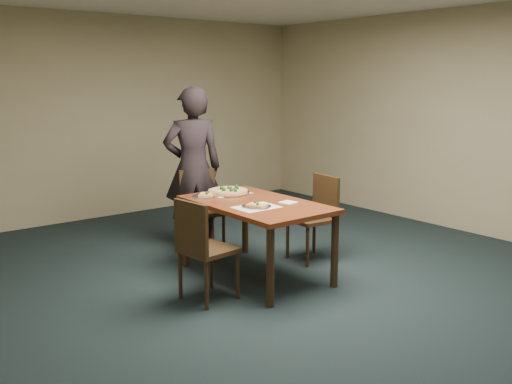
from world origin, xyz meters
TOP-DOWN VIEW (x-y plane):
  - ground at (0.00, 0.00)m, footprint 8.00×8.00m
  - room_shell at (0.00, 0.00)m, footprint 8.00×8.00m
  - dining_table at (-0.16, 0.70)m, footprint 0.90×1.50m
  - chair_far at (-0.09, 1.81)m, footprint 0.51×0.51m
  - chair_left at (-0.94, 0.48)m, footprint 0.47×0.47m
  - chair_right at (0.70, 0.73)m, footprint 0.47×0.47m
  - diner at (-0.07, 1.98)m, footprint 0.79×0.66m
  - placemat_main at (-0.12, 1.23)m, footprint 0.42×0.32m
  - placemat_near at (-0.30, 0.52)m, footprint 0.40×0.30m
  - pizza_pan at (-0.12, 1.23)m, footprint 0.46×0.46m
  - slice_plate_near at (-0.30, 0.52)m, footprint 0.28×0.28m
  - slice_plate_far at (-0.39, 1.23)m, footprint 0.28×0.28m
  - napkin at (0.07, 0.49)m, footprint 0.16×0.16m

SIDE VIEW (x-z plane):
  - ground at x=0.00m, z-range 0.00..0.00m
  - chair_far at x=-0.09m, z-range 0.06..0.97m
  - chair_left at x=-0.94m, z-range 0.06..0.97m
  - chair_right at x=0.70m, z-range 0.06..0.97m
  - dining_table at x=-0.16m, z-range 0.28..1.03m
  - placemat_main at x=-0.12m, z-range 0.75..0.75m
  - placemat_near at x=-0.30m, z-range 0.75..0.75m
  - napkin at x=0.07m, z-range 0.75..0.76m
  - slice_plate_far at x=-0.39m, z-range 0.73..0.79m
  - slice_plate_near at x=-0.30m, z-range 0.74..0.79m
  - pizza_pan at x=-0.12m, z-range 0.74..0.81m
  - diner at x=-0.07m, z-range 0.00..1.84m
  - room_shell at x=0.00m, z-range -2.26..5.74m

